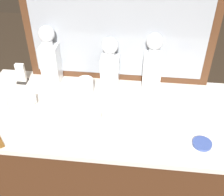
% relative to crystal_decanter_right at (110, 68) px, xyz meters
% --- Properties ---
extents(dresser, '(1.31, 0.58, 0.83)m').
position_rel_crystal_decanter_right_xyz_m(dresser, '(0.03, -0.20, -0.53)').
color(dresser, '#472816').
rests_on(dresser, ground_plane).
extents(dresser_mirror, '(0.93, 0.03, 0.55)m').
position_rel_crystal_decanter_right_xyz_m(dresser_mirror, '(0.03, 0.07, 0.17)').
color(dresser_mirror, '#472816').
rests_on(dresser_mirror, dresser).
extents(crystal_decanter_right, '(0.09, 0.09, 0.28)m').
position_rel_crystal_decanter_right_xyz_m(crystal_decanter_right, '(0.00, 0.00, 0.00)').
color(crystal_decanter_right, white).
rests_on(crystal_decanter_right, dresser).
extents(crystal_decanter_center, '(0.09, 0.09, 0.31)m').
position_rel_crystal_decanter_right_xyz_m(crystal_decanter_center, '(-0.31, 0.01, 0.02)').
color(crystal_decanter_center, white).
rests_on(crystal_decanter_center, dresser).
extents(crystal_decanter_front, '(0.09, 0.09, 0.30)m').
position_rel_crystal_decanter_right_xyz_m(crystal_decanter_front, '(0.21, 0.02, 0.01)').
color(crystal_decanter_front, white).
rests_on(crystal_decanter_front, dresser).
extents(crystal_tumbler_far_left, '(0.08, 0.08, 0.09)m').
position_rel_crystal_decanter_right_xyz_m(crystal_tumbler_far_left, '(-0.11, -0.08, -0.07)').
color(crystal_tumbler_far_left, white).
rests_on(crystal_tumbler_far_left, dresser).
extents(silver_brush_right, '(0.14, 0.05, 0.02)m').
position_rel_crystal_decanter_right_xyz_m(silver_brush_right, '(-0.08, -0.24, -0.10)').
color(silver_brush_right, '#B7A88C').
rests_on(silver_brush_right, dresser).
extents(silver_brush_front, '(0.15, 0.11, 0.02)m').
position_rel_crystal_decanter_right_xyz_m(silver_brush_front, '(-0.41, -0.19, -0.10)').
color(silver_brush_front, '#B7A88C').
rests_on(silver_brush_front, dresser).
extents(porcelain_dish, '(0.08, 0.08, 0.01)m').
position_rel_crystal_decanter_right_xyz_m(porcelain_dish, '(0.43, -0.37, -0.10)').
color(porcelain_dish, '#33478C').
rests_on(porcelain_dish, dresser).
extents(napkin_holder, '(0.05, 0.05, 0.11)m').
position_rel_crystal_decanter_right_xyz_m(napkin_holder, '(-0.47, -0.02, -0.06)').
color(napkin_holder, black).
rests_on(napkin_holder, dresser).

